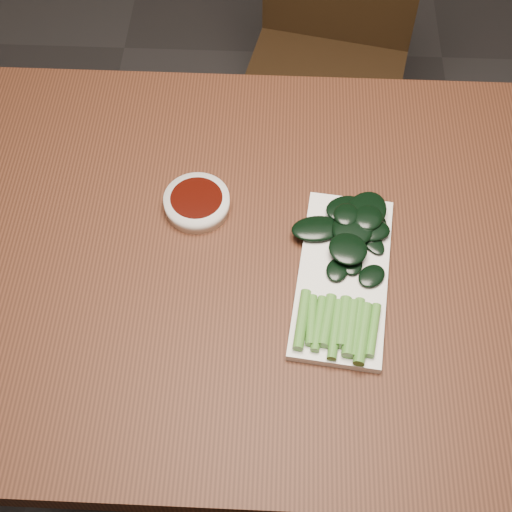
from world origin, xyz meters
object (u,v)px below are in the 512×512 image
Objects in this scene: sauce_bowl at (197,203)px; gai_lan at (350,258)px; chair_far at (329,52)px; table at (276,275)px; serving_plate at (343,276)px.

sauce_bowl is 0.34× the size of gai_lan.
chair_far is at bearing 89.86° from gai_lan.
table is at bearing -86.79° from chair_far.
chair_far is 0.87m from serving_plate.
chair_far is at bearing 81.67° from table.
chair_far reaches higher than serving_plate.
chair_far is 2.82× the size of serving_plate.
chair_far is at bearing 89.22° from serving_plate.
table is at bearing 167.50° from gai_lan.
table is 13.03× the size of sauce_bowl.
sauce_bowl is 0.34× the size of serving_plate.
gai_lan is (0.11, -0.02, 0.10)m from table.
gai_lan is (0.01, 0.02, 0.02)m from serving_plate.
gai_lan is (0.25, -0.10, 0.01)m from sauce_bowl.
sauce_bowl is (-0.13, 0.08, 0.09)m from table.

